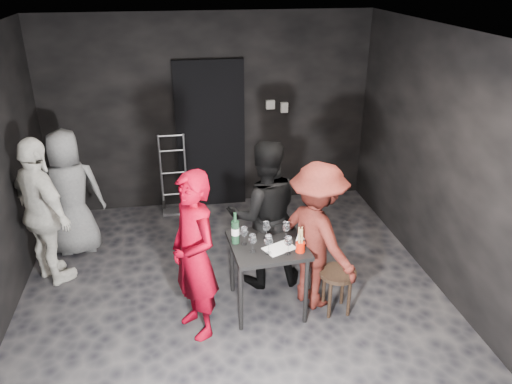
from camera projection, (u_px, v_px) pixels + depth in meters
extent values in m
cube|color=black|center=(235.00, 303.00, 5.24)|extent=(4.50, 5.00, 0.02)
cube|color=silver|center=(229.00, 37.00, 4.10)|extent=(4.50, 5.00, 0.02)
cube|color=black|center=(209.00, 113.00, 6.91)|extent=(4.50, 0.04, 2.70)
cube|color=black|center=(454.00, 171.00, 5.02)|extent=(0.04, 5.00, 2.70)
cube|color=black|center=(211.00, 135.00, 6.98)|extent=(0.95, 0.10, 2.10)
cube|color=#B7B7B2|center=(270.00, 105.00, 6.95)|extent=(0.12, 0.06, 0.12)
cube|color=#B7B7B2|center=(284.00, 107.00, 7.00)|extent=(0.10, 0.06, 0.14)
cylinder|color=#B2B2B7|center=(161.00, 174.00, 6.98)|extent=(0.03, 0.03, 1.13)
cylinder|color=#B2B2B7|center=(186.00, 172.00, 7.03)|extent=(0.03, 0.03, 1.13)
cube|color=#B2B2B7|center=(176.00, 211.00, 7.14)|extent=(0.38, 0.21, 0.03)
cylinder|color=black|center=(164.00, 204.00, 7.21)|extent=(0.04, 0.16, 0.16)
cylinder|color=black|center=(187.00, 202.00, 7.26)|extent=(0.04, 0.16, 0.16)
cube|color=black|center=(268.00, 245.00, 4.91)|extent=(0.72, 0.72, 0.04)
cylinder|color=black|center=(241.00, 299.00, 4.73)|extent=(0.04, 0.04, 0.71)
cylinder|color=black|center=(306.00, 292.00, 4.83)|extent=(0.04, 0.04, 0.71)
cylinder|color=black|center=(232.00, 263.00, 5.30)|extent=(0.04, 0.04, 0.71)
cylinder|color=black|center=(291.00, 257.00, 5.40)|extent=(0.04, 0.04, 0.71)
cylinder|color=black|center=(338.00, 273.00, 4.95)|extent=(0.37, 0.37, 0.04)
cylinder|color=black|center=(342.00, 287.00, 5.16)|extent=(0.04, 0.04, 0.41)
cylinder|color=black|center=(324.00, 289.00, 5.13)|extent=(0.04, 0.04, 0.41)
cylinder|color=black|center=(330.00, 301.00, 4.95)|extent=(0.04, 0.04, 0.41)
cylinder|color=black|center=(349.00, 299.00, 4.98)|extent=(0.04, 0.04, 0.41)
imported|color=maroon|center=(194.00, 248.00, 4.50)|extent=(0.69, 0.79, 1.82)
imported|color=black|center=(264.00, 207.00, 5.25)|extent=(0.89, 0.49, 1.82)
imported|color=#511913|center=(317.00, 234.00, 4.95)|extent=(0.90, 1.15, 1.62)
imported|color=silver|center=(41.00, 205.00, 5.26)|extent=(1.11, 1.17, 1.87)
imported|color=#5F5F5F|center=(70.00, 191.00, 5.88)|extent=(0.81, 0.48, 1.60)
cube|color=white|center=(279.00, 248.00, 4.81)|extent=(0.35, 0.30, 0.00)
cylinder|color=#16311E|center=(235.00, 232.00, 4.86)|extent=(0.08, 0.08, 0.23)
cylinder|color=#16311E|center=(235.00, 217.00, 4.79)|extent=(0.03, 0.03, 0.10)
cylinder|color=white|center=(235.00, 231.00, 4.86)|extent=(0.08, 0.08, 0.07)
cylinder|color=red|center=(300.00, 247.00, 4.74)|extent=(0.09, 0.09, 0.10)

